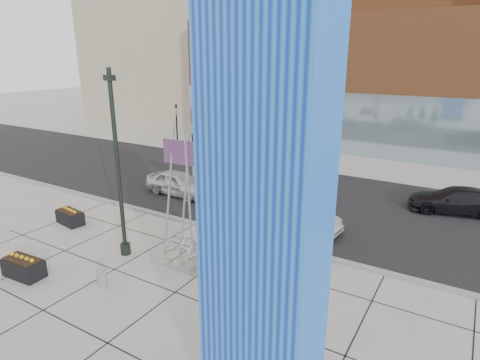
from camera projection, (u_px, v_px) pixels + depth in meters
The scene contains 19 objects.
ground at pixel (172, 272), 15.24m from camera, with size 160.00×160.00×0.00m, color #9E9991.
street_asphalt at pixel (284, 196), 23.42m from camera, with size 80.00×12.00×0.02m, color black.
curb_edge at pixel (228, 232), 18.49m from camera, with size 80.00×0.30×0.12m, color gray.
tower_podium at pixel (378, 83), 35.20m from camera, with size 34.00×10.00×11.00m, color #9F582E.
tower_glass_front at pixel (360, 125), 32.17m from camera, with size 34.00×0.60×5.00m, color #8CA5B2.
blue_pylon at pixel (261, 242), 7.76m from camera, with size 2.92×1.68×9.16m.
lamp_post at pixel (119, 184), 15.72m from camera, with size 0.48×0.41×7.47m.
public_art_sculpture at pixel (190, 231), 15.26m from camera, with size 2.53×1.35×5.63m.
concrete_bollard at pixel (102, 277), 14.24m from camera, with size 0.34×0.34×0.67m, color gray.
overhead_street_sign at pixel (209, 150), 17.60m from camera, with size 2.12×0.64×4.52m.
round_planter_east at pixel (318, 239), 15.13m from camera, with size 1.05×1.05×2.63m.
round_planter_mid at pixel (274, 241), 15.12m from camera, with size 1.00×1.00×2.51m.
round_planter_west at pixel (237, 238), 15.49m from camera, with size 0.95×0.95×2.38m.
box_planter_north at pixel (70, 217), 19.49m from camera, with size 1.56×0.94×0.81m.
box_planter_south at pixel (23, 266), 14.85m from camera, with size 1.61×0.88×0.86m.
car_white_west at pixel (178, 183), 23.47m from camera, with size 1.65×4.09×1.39m, color silver.
car_silver_mid at pixel (298, 216), 18.75m from camera, with size 1.42×4.06×1.34m, color #AFB2B7.
car_dark_east at pixel (456, 200), 20.79m from camera, with size 1.87×4.60×1.34m, color black.
traffic_signal at pixel (177, 126), 32.72m from camera, with size 0.15×0.18×4.10m.
Camera 1 is at (9.17, -10.23, 7.89)m, focal length 30.00 mm.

